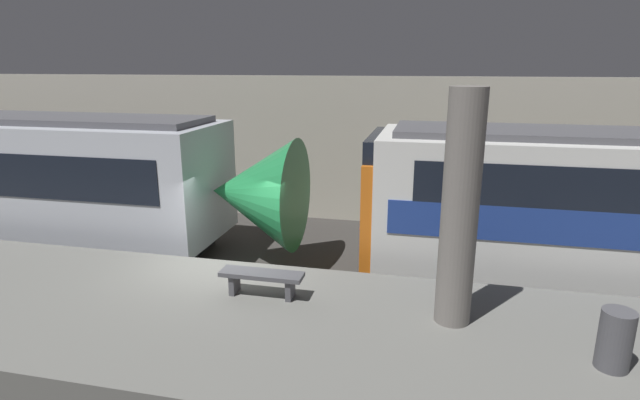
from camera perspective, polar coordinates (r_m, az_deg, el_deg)
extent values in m
plane|color=#33302D|center=(11.25, -10.51, -11.61)|extent=(120.00, 120.00, 0.00)
cube|color=slate|center=(9.30, -16.08, -14.54)|extent=(40.00, 4.37, 1.02)
cube|color=#B2AD9E|center=(16.52, -1.94, 5.88)|extent=(50.00, 0.15, 4.68)
cylinder|color=slate|center=(7.91, 15.69, -1.17)|extent=(0.57, 0.57, 3.72)
cone|color=#238447|center=(12.57, -7.54, 0.80)|extent=(2.20, 2.82, 2.82)
sphere|color=#F2EFCC|center=(12.40, -3.34, -1.43)|extent=(0.20, 0.20, 0.20)
cube|color=orange|center=(11.91, 6.21, -0.41)|extent=(0.25, 2.99, 2.38)
cube|color=black|center=(11.65, 6.38, 5.22)|extent=(0.25, 2.68, 0.95)
sphere|color=#EA4C42|center=(11.40, 4.97, -3.29)|extent=(0.18, 0.18, 0.18)
sphere|color=#EA4C42|center=(12.70, 5.83, -1.36)|extent=(0.18, 0.18, 0.18)
cube|color=#4C4C51|center=(9.28, -9.76, -9.24)|extent=(0.10, 0.32, 0.41)
cube|color=#4C4C51|center=(8.95, -3.43, -9.97)|extent=(0.10, 0.32, 0.41)
cube|color=#4C4C51|center=(9.02, -6.69, -8.43)|extent=(1.50, 0.40, 0.08)
cylinder|color=#4C4C51|center=(8.05, 30.67, -13.57)|extent=(0.44, 0.44, 0.85)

